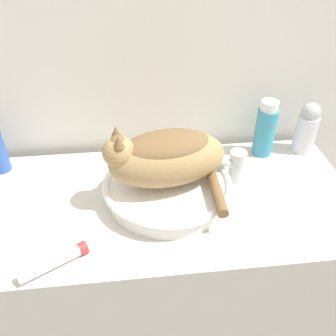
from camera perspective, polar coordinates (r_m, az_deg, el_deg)
name	(u,v)px	position (r m, az deg, el deg)	size (l,w,h in m)	color
wall_back	(137,21)	(1.08, -4.96, 22.50)	(8.00, 0.05, 2.40)	silver
vanity_counter	(153,287)	(1.29, -2.40, -18.55)	(1.16, 0.51, 0.81)	beige
sink_basin	(167,187)	(0.98, -0.09, -3.07)	(0.35, 0.35, 0.06)	white
cat	(165,156)	(0.91, -0.51, 1.95)	(0.33, 0.26, 0.17)	tan
faucet	(233,165)	(1.03, 10.41, 0.55)	(0.14, 0.06, 0.12)	silver
mouthwash_bottle	(265,129)	(1.16, 15.33, 6.03)	(0.06, 0.06, 0.18)	teal
lotion_bottle_white	(307,128)	(1.22, 21.36, 6.00)	(0.07, 0.07, 0.17)	silver
cream_tube	(55,262)	(0.86, -17.72, -14.17)	(0.15, 0.10, 0.03)	silver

